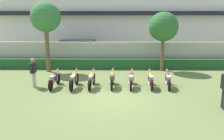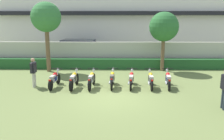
{
  "view_description": "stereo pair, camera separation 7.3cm",
  "coord_description": "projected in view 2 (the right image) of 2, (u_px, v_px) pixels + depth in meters",
  "views": [
    {
      "loc": [
        0.14,
        -10.64,
        3.64
      ],
      "look_at": [
        0.0,
        2.05,
        0.89
      ],
      "focal_mm": 38.28,
      "sensor_mm": 36.0,
      "label": 1
    },
    {
      "loc": [
        0.22,
        -10.64,
        3.64
      ],
      "look_at": [
        0.0,
        2.05,
        0.89
      ],
      "focal_mm": 38.28,
      "sensor_mm": 36.0,
      "label": 2
    }
  ],
  "objects": [
    {
      "name": "hedge_row",
      "position": [
        113.0,
        64.0,
        17.62
      ],
      "size": [
        18.97,
        0.7,
        0.75
      ],
      "primitive_type": "cube",
      "color": "#235628",
      "rests_on": "ground"
    },
    {
      "name": "motorcycle_in_row_1",
      "position": [
        74.0,
        79.0,
        12.74
      ],
      "size": [
        0.6,
        1.95,
        0.97
      ],
      "rotation": [
        0.0,
        0.0,
        1.52
      ],
      "color": "black",
      "rests_on": "ground"
    },
    {
      "name": "inspector_person",
      "position": [
        33.0,
        70.0,
        12.79
      ],
      "size": [
        0.22,
        0.65,
        1.59
      ],
      "color": "beige",
      "rests_on": "ground"
    },
    {
      "name": "tree_near_inspector",
      "position": [
        46.0,
        18.0,
        16.03
      ],
      "size": [
        2.02,
        2.02,
        4.75
      ],
      "color": "brown",
      "rests_on": "ground"
    },
    {
      "name": "compound_wall",
      "position": [
        113.0,
        54.0,
        18.18
      ],
      "size": [
        23.71,
        0.3,
        1.9
      ],
      "primitive_type": "cube",
      "color": "#BCB7A8",
      "rests_on": "ground"
    },
    {
      "name": "motorcycle_in_row_6",
      "position": [
        168.0,
        79.0,
        12.82
      ],
      "size": [
        0.6,
        1.91,
        0.95
      ],
      "rotation": [
        0.0,
        0.0,
        1.46
      ],
      "color": "black",
      "rests_on": "ground"
    },
    {
      "name": "building",
      "position": [
        114.0,
        16.0,
        24.66
      ],
      "size": [
        24.96,
        6.5,
        7.75
      ],
      "color": "white",
      "rests_on": "ground"
    },
    {
      "name": "ground",
      "position": [
        111.0,
        98.0,
        11.17
      ],
      "size": [
        60.0,
        60.0,
        0.0
      ],
      "primitive_type": "plane",
      "color": "olive"
    },
    {
      "name": "motorcycle_in_row_2",
      "position": [
        92.0,
        79.0,
        12.77
      ],
      "size": [
        0.6,
        1.91,
        0.96
      ],
      "rotation": [
        0.0,
        0.0,
        1.5
      ],
      "color": "black",
      "rests_on": "ground"
    },
    {
      "name": "motorcycle_in_row_3",
      "position": [
        112.0,
        79.0,
        12.86
      ],
      "size": [
        0.6,
        1.84,
        0.97
      ],
      "rotation": [
        0.0,
        0.0,
        1.53
      ],
      "color": "black",
      "rests_on": "ground"
    },
    {
      "name": "motorcycle_in_row_4",
      "position": [
        131.0,
        79.0,
        12.84
      ],
      "size": [
        0.6,
        1.92,
        0.95
      ],
      "rotation": [
        0.0,
        0.0,
        1.46
      ],
      "color": "black",
      "rests_on": "ground"
    },
    {
      "name": "motorcycle_in_row_5",
      "position": [
        151.0,
        79.0,
        12.78
      ],
      "size": [
        0.6,
        1.86,
        0.95
      ],
      "rotation": [
        0.0,
        0.0,
        1.53
      ],
      "color": "black",
      "rests_on": "ground"
    },
    {
      "name": "tree_far_side",
      "position": [
        164.0,
        27.0,
        16.38
      ],
      "size": [
        2.03,
        2.03,
        4.1
      ],
      "color": "brown",
      "rests_on": "ground"
    },
    {
      "name": "motorcycle_in_row_0",
      "position": [
        54.0,
        79.0,
        12.85
      ],
      "size": [
        0.6,
        1.89,
        0.94
      ],
      "rotation": [
        0.0,
        0.0,
        1.51
      ],
      "color": "black",
      "rests_on": "ground"
    },
    {
      "name": "parked_car",
      "position": [
        80.0,
        51.0,
        20.32
      ],
      "size": [
        4.66,
        2.43,
        1.89
      ],
      "rotation": [
        0.0,
        0.0,
        -0.1
      ],
      "color": "navy",
      "rests_on": "ground"
    }
  ]
}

